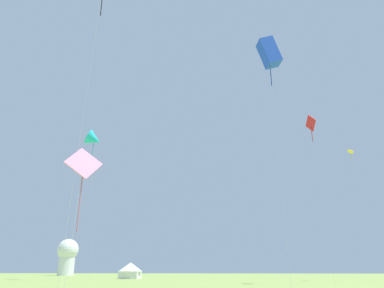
# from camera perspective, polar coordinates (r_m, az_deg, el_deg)

# --- Properties ---
(kite_pink_diamond) EXTENTS (2.17, 2.02, 9.88)m
(kite_pink_diamond) POSITION_cam_1_polar(r_m,az_deg,el_deg) (26.57, -16.69, -3.42)
(kite_pink_diamond) COLOR pink
(kite_pink_diamond) RESTS_ON ground
(kite_cyan_delta) EXTENTS (4.19, 3.88, 26.71)m
(kite_cyan_delta) POSITION_cam_1_polar(r_m,az_deg,el_deg) (71.06, -15.15, 0.70)
(kite_cyan_delta) COLOR #1EB7CC
(kite_cyan_delta) RESTS_ON ground
(kite_blue_box) EXTENTS (2.51, 2.98, 23.88)m
(kite_blue_box) POSITION_cam_1_polar(r_m,az_deg,el_deg) (38.60, 12.00, 13.82)
(kite_blue_box) COLOR blue
(kite_blue_box) RESTS_ON ground
(kite_red_diamond) EXTENTS (0.95, 2.26, 21.20)m
(kite_red_diamond) POSITION_cam_1_polar(r_m,az_deg,el_deg) (50.76, 18.17, 2.82)
(kite_red_diamond) COLOR red
(kite_red_diamond) RESTS_ON ground
(kite_yellow_parafoil) EXTENTS (2.86, 3.17, 20.48)m
(kite_yellow_parafoil) POSITION_cam_1_polar(r_m,az_deg,el_deg) (65.85, 23.64, -1.17)
(kite_yellow_parafoil) COLOR yellow
(kite_yellow_parafoil) RESTS_ON ground
(festival_tent_right) EXTENTS (4.51, 4.51, 2.93)m
(festival_tent_right) POSITION_cam_1_polar(r_m,az_deg,el_deg) (74.06, -9.66, -18.87)
(festival_tent_right) COLOR white
(festival_tent_right) RESTS_ON ground
(observatory_dome) EXTENTS (6.40, 6.40, 10.80)m
(observatory_dome) POSITION_cam_1_polar(r_m,az_deg,el_deg) (123.47, -18.97, -16.14)
(observatory_dome) COLOR white
(observatory_dome) RESTS_ON ground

